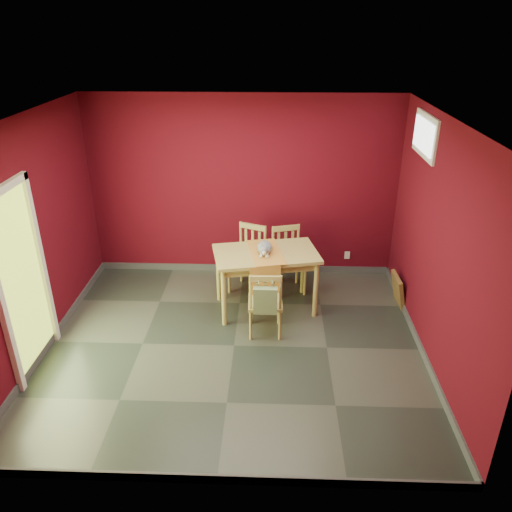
{
  "coord_description": "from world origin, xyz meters",
  "views": [
    {
      "loc": [
        0.45,
        -4.99,
        3.61
      ],
      "look_at": [
        0.25,
        0.45,
        1.0
      ],
      "focal_mm": 35.0,
      "sensor_mm": 36.0,
      "label": 1
    }
  ],
  "objects_px": {
    "chair_near": "(265,302)",
    "tote_bag": "(265,301)",
    "dining_table": "(266,259)",
    "cat": "(265,246)",
    "picture_frame": "(398,290)",
    "chair_far_left": "(248,258)",
    "chair_far_right": "(288,259)"
  },
  "relations": [
    {
      "from": "dining_table",
      "to": "chair_far_right",
      "type": "xyz_separation_m",
      "value": [
        0.31,
        0.54,
        -0.25
      ]
    },
    {
      "from": "cat",
      "to": "picture_frame",
      "type": "xyz_separation_m",
      "value": [
        1.84,
        0.17,
        -0.72
      ]
    },
    {
      "from": "cat",
      "to": "chair_near",
      "type": "bearing_deg",
      "value": -97.74
    },
    {
      "from": "tote_bag",
      "to": "cat",
      "type": "xyz_separation_m",
      "value": [
        -0.03,
        0.83,
        0.33
      ]
    },
    {
      "from": "chair_far_left",
      "to": "chair_near",
      "type": "distance_m",
      "value": 1.19
    },
    {
      "from": "dining_table",
      "to": "cat",
      "type": "xyz_separation_m",
      "value": [
        -0.02,
        -0.0,
        0.2
      ]
    },
    {
      "from": "dining_table",
      "to": "picture_frame",
      "type": "distance_m",
      "value": 1.9
    },
    {
      "from": "tote_bag",
      "to": "picture_frame",
      "type": "bearing_deg",
      "value": 29.03
    },
    {
      "from": "chair_near",
      "to": "cat",
      "type": "height_order",
      "value": "cat"
    },
    {
      "from": "chair_far_left",
      "to": "chair_near",
      "type": "xyz_separation_m",
      "value": [
        0.27,
        -1.16,
        -0.04
      ]
    },
    {
      "from": "dining_table",
      "to": "chair_far_left",
      "type": "xyz_separation_m",
      "value": [
        -0.26,
        0.53,
        -0.24
      ]
    },
    {
      "from": "chair_near",
      "to": "tote_bag",
      "type": "height_order",
      "value": "chair_near"
    },
    {
      "from": "chair_far_right",
      "to": "tote_bag",
      "type": "xyz_separation_m",
      "value": [
        -0.3,
        -1.38,
        0.12
      ]
    },
    {
      "from": "tote_bag",
      "to": "chair_far_right",
      "type": "bearing_deg",
      "value": 77.77
    },
    {
      "from": "tote_bag",
      "to": "chair_far_left",
      "type": "bearing_deg",
      "value": 101.12
    },
    {
      "from": "chair_near",
      "to": "cat",
      "type": "xyz_separation_m",
      "value": [
        -0.03,
        0.62,
        0.48
      ]
    },
    {
      "from": "dining_table",
      "to": "chair_near",
      "type": "distance_m",
      "value": 0.68
    },
    {
      "from": "chair_far_right",
      "to": "cat",
      "type": "bearing_deg",
      "value": -121.2
    },
    {
      "from": "chair_near",
      "to": "picture_frame",
      "type": "xyz_separation_m",
      "value": [
        1.82,
        0.79,
        -0.24
      ]
    },
    {
      "from": "dining_table",
      "to": "chair_near",
      "type": "xyz_separation_m",
      "value": [
        0.01,
        -0.62,
        -0.28
      ]
    },
    {
      "from": "chair_far_left",
      "to": "chair_far_right",
      "type": "relative_size",
      "value": 1.02
    },
    {
      "from": "chair_far_right",
      "to": "picture_frame",
      "type": "xyz_separation_m",
      "value": [
        1.52,
        -0.37,
        -0.27
      ]
    },
    {
      "from": "dining_table",
      "to": "tote_bag",
      "type": "relative_size",
      "value": 3.65
    },
    {
      "from": "chair_near",
      "to": "picture_frame",
      "type": "distance_m",
      "value": 2.0
    },
    {
      "from": "dining_table",
      "to": "picture_frame",
      "type": "relative_size",
      "value": 3.39
    },
    {
      "from": "dining_table",
      "to": "chair_near",
      "type": "height_order",
      "value": "chair_near"
    },
    {
      "from": "chair_near",
      "to": "tote_bag",
      "type": "xyz_separation_m",
      "value": [
        0.0,
        -0.22,
        0.15
      ]
    },
    {
      "from": "chair_far_left",
      "to": "picture_frame",
      "type": "relative_size",
      "value": 2.22
    },
    {
      "from": "dining_table",
      "to": "cat",
      "type": "distance_m",
      "value": 0.2
    },
    {
      "from": "chair_far_left",
      "to": "tote_bag",
      "type": "distance_m",
      "value": 1.4
    },
    {
      "from": "dining_table",
      "to": "cat",
      "type": "relative_size",
      "value": 3.74
    },
    {
      "from": "chair_near",
      "to": "tote_bag",
      "type": "distance_m",
      "value": 0.26
    }
  ]
}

